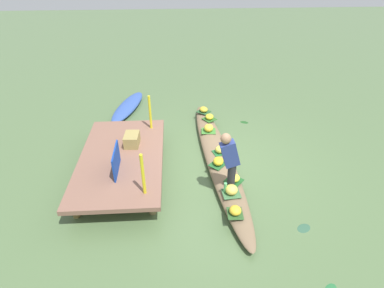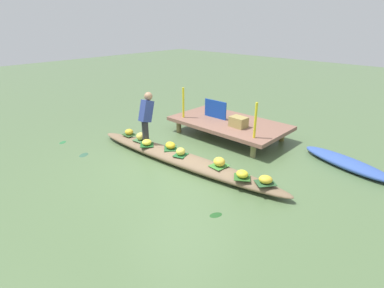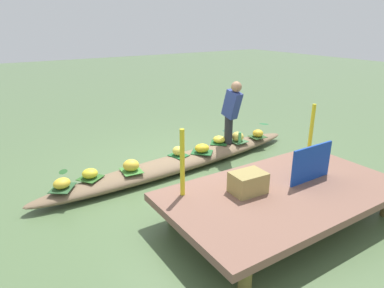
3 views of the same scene
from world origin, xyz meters
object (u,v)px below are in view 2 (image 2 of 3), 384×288
object	(u,v)px
banana_bunch_4	(181,151)
banana_bunch_5	(129,132)
banana_bunch_1	(219,162)
produce_crate	(239,122)
moored_boat	(346,163)
water_bottle	(146,135)
banana_bunch_6	(141,136)
banana_bunch_2	(147,142)
vendor_boat	(181,159)
banana_bunch_3	(242,174)
vendor_person	(146,115)
market_banner	(215,109)
banana_bunch_0	(266,179)
banana_bunch_7	(170,145)

from	to	relation	value
banana_bunch_4	banana_bunch_5	bearing A→B (deg)	-179.68
banana_bunch_1	produce_crate	distance (m)	2.05
moored_boat	water_bottle	size ratio (longest dim) A/B	9.39
banana_bunch_6	banana_bunch_2	bearing A→B (deg)	-17.39
vendor_boat	banana_bunch_2	world-z (taller)	banana_bunch_2
banana_bunch_3	vendor_person	world-z (taller)	vendor_person
banana_bunch_1	market_banner	size ratio (longest dim) A/B	0.34
banana_bunch_1	banana_bunch_0	bearing A→B (deg)	1.41
vendor_boat	vendor_person	bearing A→B (deg)	176.71
banana_bunch_3	banana_bunch_6	size ratio (longest dim) A/B	0.98
produce_crate	vendor_boat	bearing A→B (deg)	-95.56
banana_bunch_2	vendor_boat	bearing A→B (deg)	10.72
vendor_boat	banana_bunch_7	xyz separation A→B (m)	(-0.41, 0.06, 0.21)
market_banner	banana_bunch_7	bearing A→B (deg)	-81.18
banana_bunch_3	banana_bunch_7	size ratio (longest dim) A/B	0.89
vendor_person	market_banner	bearing A→B (deg)	80.21
moored_boat	banana_bunch_7	size ratio (longest dim) A/B	8.00
banana_bunch_0	banana_bunch_4	xyz separation A→B (m)	(-2.08, -0.19, 0.01)
vendor_boat	banana_bunch_3	size ratio (longest dim) A/B	22.43
produce_crate	vendor_person	bearing A→B (deg)	-123.67
moored_boat	vendor_person	distance (m)	4.78
moored_boat	vendor_person	bearing A→B (deg)	-133.43
banana_bunch_7	vendor_person	world-z (taller)	vendor_person
moored_boat	banana_bunch_5	bearing A→B (deg)	-137.41
banana_bunch_1	banana_bunch_7	world-z (taller)	banana_bunch_1
vendor_person	water_bottle	distance (m)	0.62
banana_bunch_2	banana_bunch_5	world-z (taller)	banana_bunch_5
banana_bunch_4	market_banner	xyz separation A→B (m)	(-0.80, 2.22, 0.37)
banana_bunch_1	banana_bunch_4	world-z (taller)	banana_bunch_1
banana_bunch_4	produce_crate	distance (m)	2.04
banana_bunch_6	banana_bunch_7	bearing A→B (deg)	7.66
banana_bunch_5	vendor_person	xyz separation A→B (m)	(0.75, 0.02, 0.62)
vendor_boat	banana_bunch_1	xyz separation A→B (m)	(1.02, 0.12, 0.22)
vendor_boat	banana_bunch_4	xyz separation A→B (m)	(0.04, -0.04, 0.21)
banana_bunch_0	banana_bunch_4	bearing A→B (deg)	-174.79
banana_bunch_0	vendor_person	size ratio (longest dim) A/B	0.21
banana_bunch_0	banana_bunch_6	bearing A→B (deg)	-176.39
banana_bunch_6	market_banner	distance (m)	2.36
banana_bunch_4	vendor_person	world-z (taller)	vendor_person
banana_bunch_6	vendor_boat	bearing A→B (deg)	2.91
vendor_boat	moored_boat	bearing A→B (deg)	35.62
moored_boat	banana_bunch_5	distance (m)	5.37
banana_bunch_7	vendor_person	xyz separation A→B (m)	(-0.74, -0.09, 0.62)
banana_bunch_6	banana_bunch_4	bearing A→B (deg)	1.23
banana_bunch_5	vendor_person	world-z (taller)	vendor_person
banana_bunch_4	water_bottle	world-z (taller)	water_bottle
banana_bunch_7	banana_bunch_1	bearing A→B (deg)	2.56
banana_bunch_2	water_bottle	world-z (taller)	water_bottle
moored_boat	produce_crate	size ratio (longest dim) A/B	4.90
banana_bunch_0	banana_bunch_2	bearing A→B (deg)	-173.79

